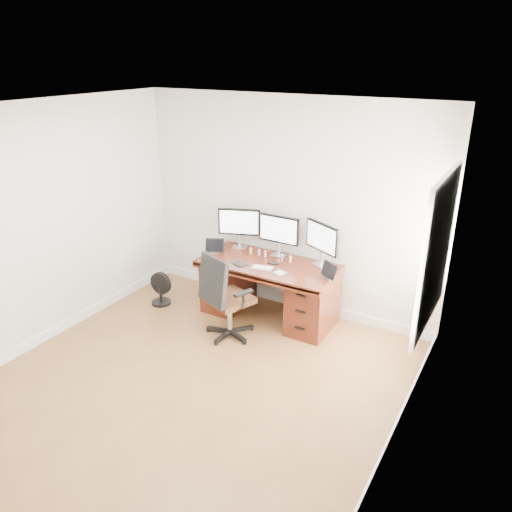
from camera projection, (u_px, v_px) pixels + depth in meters
The scene contains 20 objects.
ground at pixel (180, 394), 4.94m from camera, with size 4.50×4.50×0.00m, color brown.
back_wall at pixel (286, 207), 6.23m from camera, with size 4.00×0.10×2.70m, color silver.
right_wall at pixel (400, 321), 3.59m from camera, with size 0.10×4.50×2.70m.
desk at pixel (269, 288), 6.25m from camera, with size 1.70×0.80×0.75m.
office_chair at pixel (226, 310), 5.82m from camera, with size 0.72×0.72×1.05m.
floor_fan at pixel (160, 289), 6.64m from camera, with size 0.30×0.26×0.45m.
monitor_left at pixel (239, 223), 6.45m from camera, with size 0.53×0.23×0.53m.
monitor_center at pixel (279, 231), 6.18m from camera, with size 0.55×0.14×0.53m.
monitor_right at pixel (322, 239), 5.91m from camera, with size 0.51×0.28×0.53m.
tablet_left at pixel (214, 247), 6.37m from camera, with size 0.25×0.16×0.19m.
tablet_right at pixel (329, 272), 5.65m from camera, with size 0.24×0.18×0.19m.
keyboard at pixel (263, 267), 5.95m from camera, with size 0.25×0.11×0.01m, color white.
trackpad at pixel (280, 273), 5.82m from camera, with size 0.12×0.12×0.01m, color silver.
drawing_tablet at pixel (240, 264), 6.06m from camera, with size 0.20×0.13×0.01m, color black.
phone at pixel (273, 263), 6.08m from camera, with size 0.13×0.07×0.01m, color black.
figurine_yellow at pixel (251, 250), 6.35m from camera, with size 0.04×0.04×0.09m.
figurine_purple at pixel (259, 252), 6.29m from camera, with size 0.04×0.04×0.09m.
figurine_pink at pixel (265, 253), 6.25m from camera, with size 0.04×0.04×0.09m.
figurine_blue at pixel (282, 257), 6.15m from camera, with size 0.04×0.04×0.09m.
figurine_orange at pixel (290, 259), 6.09m from camera, with size 0.04×0.04×0.09m.
Camera 1 is at (2.67, -3.13, 3.15)m, focal length 35.00 mm.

